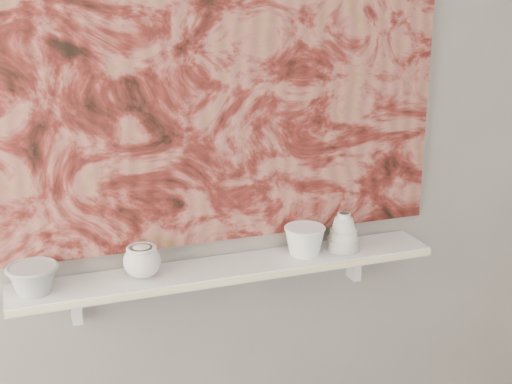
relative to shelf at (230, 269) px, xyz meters
name	(u,v)px	position (x,y,z in m)	size (l,w,h in m)	color
wall_back	(219,133)	(0.00, 0.09, 0.44)	(3.60, 3.60, 0.00)	gray
shelf	(230,269)	(0.00, 0.00, 0.00)	(1.40, 0.18, 0.03)	silver
shelf_stripe	(239,280)	(0.00, -0.09, 0.00)	(1.40, 0.01, 0.02)	#F8E6A5
bracket_left	(76,304)	(-0.49, 0.06, -0.07)	(0.03, 0.06, 0.12)	silver
bracket_right	(354,263)	(0.49, 0.06, -0.07)	(0.03, 0.06, 0.12)	silver
painting	(220,74)	(0.00, 0.08, 0.62)	(1.50, 0.03, 1.10)	maroon
house_motif	(348,158)	(0.45, 0.07, 0.32)	(0.09, 0.00, 0.08)	black
bowl_grey	(33,278)	(-0.61, 0.00, 0.06)	(0.15, 0.15, 0.09)	#A2A19F
cup_cream	(142,261)	(-0.28, 0.00, 0.07)	(0.12, 0.12, 0.11)	silver
bell_vessel	(343,231)	(0.41, 0.00, 0.08)	(0.12, 0.12, 0.13)	silver
bowl_white	(305,240)	(0.26, 0.00, 0.07)	(0.14, 0.14, 0.10)	white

